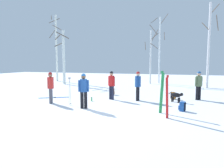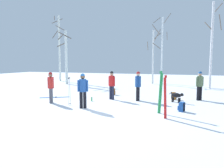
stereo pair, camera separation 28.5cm
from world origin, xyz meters
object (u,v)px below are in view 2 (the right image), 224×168
object	(u,v)px
dog	(177,96)
birch_tree_4	(212,44)
birch_tree_1	(66,56)
backpack_0	(113,92)
backpack_2	(174,96)
ski_pair_planted_1	(165,97)
birch_tree_2	(153,55)
ski_poles_0	(69,90)
person_4	(138,84)
birch_tree_0	(59,47)
water_bottle_0	(92,99)
backpack_1	(182,107)
person_3	(51,85)
person_2	(112,83)
person_1	(200,84)
ski_pair_lying_0	(55,97)
birch_tree_3	(162,49)
ski_pair_planted_0	(160,92)

from	to	relation	value
dog	birch_tree_4	size ratio (longest dim) A/B	0.11
birch_tree_1	birch_tree_4	world-z (taller)	birch_tree_4
backpack_0	backpack_2	distance (m)	4.11
ski_pair_planted_1	birch_tree_1	bearing A→B (deg)	136.88
birch_tree_1	birch_tree_2	distance (m)	8.92
ski_poles_0	birch_tree_1	world-z (taller)	birch_tree_1
person_4	birch_tree_0	bearing A→B (deg)	140.94
person_4	water_bottle_0	xyz separation A→B (m)	(-2.48, -1.05, -0.86)
person_4	backpack_1	distance (m)	3.24
person_3	ski_pair_planted_1	xyz separation A→B (m)	(6.24, -1.19, -0.11)
person_2	backpack_2	size ratio (longest dim) A/B	3.90
birch_tree_0	birch_tree_4	distance (m)	16.19
person_1	ski_pair_lying_0	size ratio (longest dim) A/B	1.02
backpack_1	birch_tree_0	xyz separation A→B (m)	(-13.96, 11.28, 3.81)
person_4	backpack_2	distance (m)	2.39
person_2	water_bottle_0	size ratio (longest dim) A/B	6.88
birch_tree_2	birch_tree_3	xyz separation A→B (m)	(0.78, 0.85, 0.73)
person_1	dog	xyz separation A→B (m)	(-1.22, -1.16, -0.59)
backpack_2	birch_tree_3	size ratio (longest dim) A/B	0.06
birch_tree_1	person_2	bearing A→B (deg)	-42.65
ski_pair_planted_1	backpack_2	xyz separation A→B (m)	(0.11, 4.57, -0.66)
ski_pair_planted_0	person_3	bearing A→B (deg)	176.59
ski_pair_lying_0	ski_poles_0	xyz separation A→B (m)	(2.10, -1.68, 0.77)
birch_tree_1	birch_tree_2	world-z (taller)	birch_tree_2
ski_pair_planted_1	birch_tree_2	distance (m)	13.57
ski_pair_lying_0	birch_tree_1	xyz separation A→B (m)	(-3.72, 7.37, 2.85)
ski_pair_planted_0	birch_tree_1	xyz separation A→B (m)	(-10.54, 9.30, 1.93)
ski_pair_planted_1	ski_pair_lying_0	bearing A→B (deg)	158.78
person_3	person_4	bearing A→B (deg)	27.32
ski_pair_planted_1	backpack_1	xyz separation A→B (m)	(0.61, 1.50, -0.66)
ski_poles_0	ski_pair_planted_0	bearing A→B (deg)	-2.91
ski_pair_planted_1	backpack_1	world-z (taller)	ski_pair_planted_1
person_4	ski_poles_0	world-z (taller)	person_4
person_3	birch_tree_4	xyz separation A→B (m)	(8.99, 9.95, 2.76)
ski_pair_planted_1	ski_pair_planted_0	bearing A→B (deg)	108.59
person_1	ski_pair_planted_1	distance (m)	5.05
person_2	birch_tree_2	world-z (taller)	birch_tree_2
person_2	backpack_1	size ratio (longest dim) A/B	3.90
birch_tree_2	backpack_1	bearing A→B (deg)	-75.37
person_1	ski_pair_planted_0	distance (m)	4.37
person_4	birch_tree_0	world-z (taller)	birch_tree_0
dog	birch_tree_2	world-z (taller)	birch_tree_2
backpack_2	birch_tree_2	size ratio (longest dim) A/B	0.07
backpack_2	birch_tree_3	bearing A→B (deg)	100.61
backpack_1	dog	bearing A→B (deg)	97.77
person_2	backpack_2	xyz separation A→B (m)	(3.55, 1.24, -0.77)
backpack_2	birch_tree_1	size ratio (longest dim) A/B	0.08
person_2	birch_tree_1	xyz separation A→B (m)	(-7.38, 6.80, 1.88)
person_2	birch_tree_4	world-z (taller)	birch_tree_4
birch_tree_0	birch_tree_4	xyz separation A→B (m)	(16.10, -1.64, -0.28)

